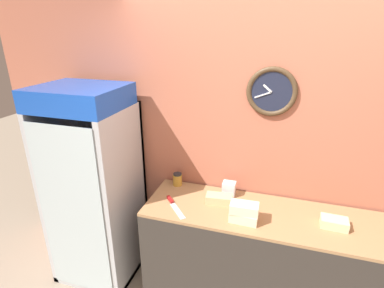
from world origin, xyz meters
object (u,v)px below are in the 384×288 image
Objects in this scene: sandwich_stack_bottom at (244,217)px; sandwich_stack_middle at (244,208)px; chefs_knife at (173,204)px; sandwich_flat_left at (219,199)px; beverage_cooler at (96,176)px; sandwich_flat_right at (334,223)px; condiment_jar at (177,179)px; napkin_dispenser at (229,189)px.

sandwich_stack_bottom is 0.99× the size of sandwich_stack_middle.
sandwich_stack_middle is (0.00, 0.00, 0.08)m from sandwich_stack_bottom.
chefs_knife is (-0.58, 0.05, -0.03)m from sandwich_stack_bottom.
sandwich_flat_left reaches higher than chefs_knife.
beverage_cooler is 1.37m from sandwich_stack_bottom.
sandwich_stack_middle is 0.77× the size of chefs_knife.
condiment_jar is at bearing 169.25° from sandwich_flat_right.
beverage_cooler is at bearing -162.34° from condiment_jar.
sandwich_stack_bottom is at bearing -62.69° from napkin_dispenser.
beverage_cooler is 2.01m from sandwich_flat_right.
napkin_dispenser reaches higher than sandwich_flat_right.
sandwich_flat_left is at bearing -109.67° from napkin_dispenser.
sandwich_flat_right is 1.59× the size of napkin_dispenser.
napkin_dispenser reaches higher than sandwich_stack_bottom.
sandwich_stack_middle reaches higher than sandwich_flat_left.
beverage_cooler is 8.74× the size of sandwich_stack_bottom.
sandwich_stack_bottom reaches higher than chefs_knife.
beverage_cooler reaches higher than sandwich_stack_bottom.
napkin_dispenser is (0.05, 0.15, 0.02)m from sandwich_flat_left.
sandwich_stack_middle reaches higher than chefs_knife.
condiment_jar reaches higher than sandwich_flat_left.
condiment_jar is (-0.43, 0.18, 0.02)m from sandwich_flat_left.
chefs_knife is (-1.22, -0.08, -0.03)m from sandwich_flat_right.
chefs_knife is at bearing -7.17° from beverage_cooler.
beverage_cooler reaches higher than sandwich_flat_left.
beverage_cooler is at bearing 172.83° from chefs_knife.
sandwich_flat_right reaches higher than chefs_knife.
sandwich_stack_bottom is 1.10× the size of sandwich_flat_right.
sandwich_stack_middle is at bearing -62.69° from napkin_dispenser.
napkin_dispenser is at bearing 70.33° from sandwich_flat_left.
sandwich_stack_middle is (1.37, -0.15, 0.02)m from beverage_cooler.
beverage_cooler is 8.69× the size of sandwich_stack_middle.
chefs_knife is at bearing -176.38° from sandwich_flat_right.
sandwich_stack_middle is 1.11× the size of sandwich_flat_right.
sandwich_stack_bottom is 0.08m from sandwich_stack_middle.
condiment_jar reaches higher than sandwich_flat_right.
condiment_jar reaches higher than chefs_knife.
condiment_jar is (-0.08, 0.32, 0.05)m from chefs_knife.
sandwich_stack_bottom is at bearing -29.50° from condiment_jar.
condiment_jar is (-0.66, 0.37, 0.02)m from sandwich_stack_bottom.
sandwich_flat_left is 1.94× the size of condiment_jar.
condiment_jar is 0.48m from napkin_dispenser.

